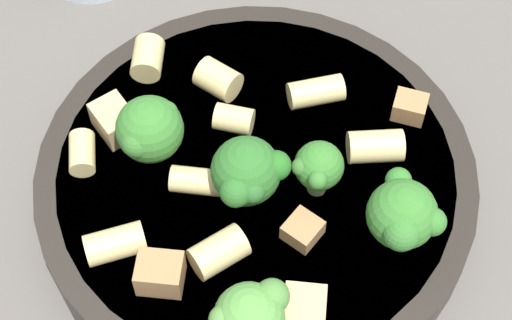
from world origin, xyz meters
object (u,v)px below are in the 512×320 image
Objects in this scene: rigatoni_2 at (218,80)px; chicken_chunk_2 at (160,273)px; rigatoni_6 at (216,251)px; chicken_chunk_0 at (304,309)px; pasta_bowl at (256,183)px; broccoli_floret_4 at (250,317)px; broccoli_floret_1 at (317,169)px; rigatoni_5 at (316,92)px; rigatoni_3 at (234,119)px; broccoli_floret_3 at (403,216)px; rigatoni_7 at (82,153)px; rigatoni_8 at (148,58)px; rigatoni_0 at (115,244)px; broccoli_floret_2 at (149,130)px; broccoli_floret_0 at (250,174)px; rigatoni_1 at (197,181)px; chicken_chunk_1 at (303,230)px; rigatoni_4 at (375,146)px; chicken_chunk_3 at (410,107)px; chicken_chunk_4 at (118,113)px.

rigatoni_2 and chicken_chunk_2 have the same top height.
rigatoni_6 reaches higher than chicken_chunk_0.
pasta_bowl is 6.24× the size of broccoli_floret_4.
rigatoni_5 is at bearing -163.11° from broccoli_floret_1.
broccoli_floret_3 is at bearing 68.28° from rigatoni_3.
chicken_chunk_2 is (0.05, 0.06, 0.00)m from rigatoni_7.
rigatoni_8 is at bearing -119.46° from pasta_bowl.
rigatoni_7 is (-0.06, -0.11, -0.01)m from broccoli_floret_4.
rigatoni_8 is (-0.11, -0.03, 0.00)m from rigatoni_0.
broccoli_floret_2 is 1.36× the size of rigatoni_5.
rigatoni_3 is at bearing -111.72° from broccoli_floret_3.
broccoli_floret_0 is 0.03m from rigatoni_1.
rigatoni_2 is at bearing 87.96° from rigatoni_8.
chicken_chunk_0 is 0.04m from chicken_chunk_1.
broccoli_floret_1 is 0.12m from rigatoni_7.
broccoli_floret_3 is 0.09m from broccoli_floret_4.
rigatoni_4 reaches higher than chicken_chunk_3.
chicken_chunk_3 reaches higher than pasta_bowl.
chicken_chunk_2 is (0.05, 0.00, 0.00)m from rigatoni_1.
chicken_chunk_0 is at bearing 94.69° from chicken_chunk_2.
broccoli_floret_1 is 0.03m from chicken_chunk_1.
broccoli_floret_3 is at bearing 77.68° from pasta_bowl.
rigatoni_7 is at bearing -15.65° from chicken_chunk_4.
rigatoni_8 is (-0.02, -0.06, 0.00)m from rigatoni_3.
pasta_bowl is 0.08m from chicken_chunk_4.
broccoli_floret_2 reaches higher than chicken_chunk_1.
rigatoni_1 is 1.22× the size of rigatoni_2.
broccoli_floret_2 is 0.07m from rigatoni_6.
broccoli_floret_1 is 0.07m from chicken_chunk_0.
rigatoni_6 is at bearing -30.22° from chicken_chunk_3.
rigatoni_4 is 1.70× the size of chicken_chunk_1.
rigatoni_7 is 0.03m from chicken_chunk_4.
rigatoni_4 is (-0.01, 0.08, 0.00)m from rigatoni_3.
chicken_chunk_2 is at bearing -102.68° from broccoli_floret_4.
rigatoni_0 is at bearing -6.24° from rigatoni_2.
pasta_bowl is 0.06m from rigatoni_2.
pasta_bowl is 0.09m from chicken_chunk_0.
chicken_chunk_2 reaches higher than chicken_chunk_0.
chicken_chunk_0 is (0.04, 0.13, 0.00)m from rigatoni_7.
chicken_chunk_1 is at bearing 126.65° from rigatoni_6.
broccoli_floret_0 reaches higher than chicken_chunk_1.
chicken_chunk_1 is at bearing 129.20° from chicken_chunk_2.
broccoli_floret_0 reaches higher than rigatoni_3.
rigatoni_1 reaches higher than chicken_chunk_1.
rigatoni_4 and rigatoni_8 have the same top height.
chicken_chunk_1 is (0.06, -0.02, -0.00)m from rigatoni_4.
rigatoni_5 is 0.08m from chicken_chunk_1.
broccoli_floret_3 is (0.00, 0.08, 0.00)m from broccoli_floret_0.
chicken_chunk_4 is (-0.07, -0.13, 0.00)m from chicken_chunk_0.
rigatoni_6 is 0.10m from chicken_chunk_4.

